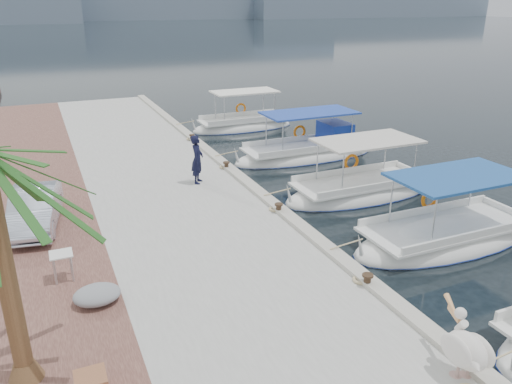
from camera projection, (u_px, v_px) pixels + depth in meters
ground at (309, 243)px, 15.68m from camera, size 400.00×400.00×0.00m
concrete_quay at (174, 196)px, 18.75m from camera, size 6.00×40.00×0.50m
quay_curb at (243, 179)px, 19.68m from camera, size 0.44×40.00×0.12m
cobblestone_strip at (30, 218)px, 16.89m from camera, size 4.00×40.00×0.50m
fishing_caique_b at (445, 239)px, 15.67m from camera, size 6.68×2.55×2.83m
fishing_caique_c at (360, 192)px, 19.47m from camera, size 6.47×2.45×2.83m
fishing_caique_d at (307, 154)px, 24.16m from camera, size 7.36×2.42×2.83m
fishing_caique_e at (243, 127)px, 29.61m from camera, size 6.26×2.17×2.83m
mooring_bollards at (279, 207)px, 16.59m from camera, size 0.28×20.28×0.33m
pelican at (466, 348)px, 9.20m from camera, size 0.87×1.57×1.23m
fisherman at (197, 159)px, 19.09m from camera, size 0.73×0.82×1.89m
parked_car at (35, 209)px, 15.42m from camera, size 1.83×3.86×1.22m
tarp_bundle at (97, 295)px, 11.65m from camera, size 1.10×0.90×0.40m
folding_table at (62, 261)px, 12.51m from camera, size 0.55×0.55×0.73m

